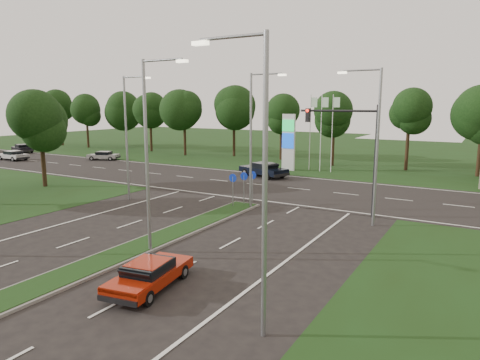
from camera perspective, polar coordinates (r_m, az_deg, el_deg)
The scene contains 19 objects.
ground at distance 18.36m, azimuth -26.84°, elevation -13.53°, with size 160.00×160.00×0.00m, color black.
verge_far at distance 65.81m, azimuth 17.48°, elevation 3.49°, with size 160.00×50.00×0.02m, color #1A3210.
cross_road at distance 36.55m, azimuth 6.39°, elevation -1.05°, with size 160.00×12.00×0.02m, color black.
median_kerb at distance 20.56m, azimuth -17.36°, elevation -10.17°, with size 2.00×26.00×0.12m, color slate.
streetlight_median_near at distance 20.13m, azimuth -11.97°, elevation 4.34°, with size 2.53×0.22×9.00m.
streetlight_median_far at distance 28.31m, azimuth 1.81°, elevation 6.15°, with size 2.53×0.22×9.00m.
streetlight_left_far at distance 32.31m, azimuth -14.69°, elevation 6.31°, with size 2.53×0.22×9.00m.
streetlight_right_far at distance 25.53m, azimuth 17.44°, elevation 5.27°, with size 2.53×0.22×9.00m.
streetlight_right_near at distance 12.37m, azimuth 2.52°, elevation 1.06°, with size 2.53×0.22×9.00m.
traffic_signal at distance 27.89m, azimuth 15.10°, elevation 4.87°, with size 5.10×0.42×7.00m.
median_signs at distance 29.56m, azimuth 0.44°, elevation -0.25°, with size 1.16×1.76×2.38m.
gas_pylon at distance 45.84m, azimuth 6.76°, elevation 5.23°, with size 5.80×1.26×8.00m.
tree_left_far at distance 39.60m, azimuth -24.82°, elevation 7.85°, with size 5.20×5.20×8.86m.
treeline_far at distance 50.83m, azimuth 14.10°, elevation 9.57°, with size 6.00×6.00×9.90m.
red_sedan at distance 17.15m, azimuth -11.97°, elevation -12.14°, with size 2.28×4.24×1.11m.
navy_sedan at distance 41.84m, azimuth 3.16°, elevation 1.44°, with size 5.45×3.68×1.39m.
far_car_a at distance 57.08m, azimuth -17.73°, elevation 3.14°, with size 4.17×3.07×1.10m.
far_car_b at distance 61.40m, azimuth -28.02°, elevation 2.95°, with size 4.23×1.88×1.21m.
far_car_c at distance 70.52m, azimuth -27.02°, elevation 3.81°, with size 4.62×2.95×1.23m.
Camera 1 is at (14.50, -8.81, 7.02)m, focal length 32.00 mm.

